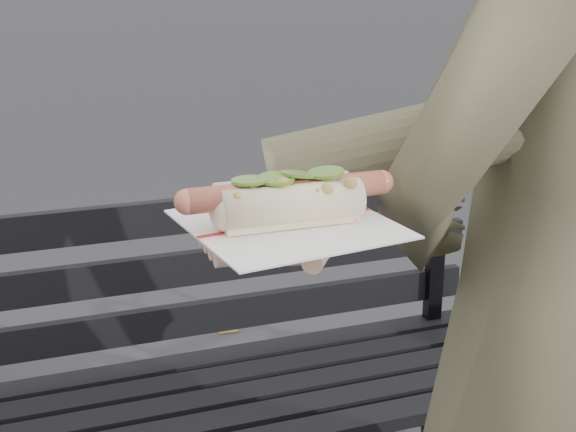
% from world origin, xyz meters
% --- Properties ---
extents(park_bench, '(1.50, 0.44, 0.88)m').
position_xyz_m(park_bench, '(-0.01, 0.89, 0.52)').
color(park_bench, black).
rests_on(park_bench, ground).
extents(person, '(0.77, 0.64, 1.79)m').
position_xyz_m(person, '(0.35, 0.14, 0.90)').
color(person, brown).
rests_on(person, ground).
extents(held_hotdog, '(0.64, 0.32, 0.20)m').
position_xyz_m(held_hotdog, '(0.13, 0.09, 1.19)').
color(held_hotdog, brown).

